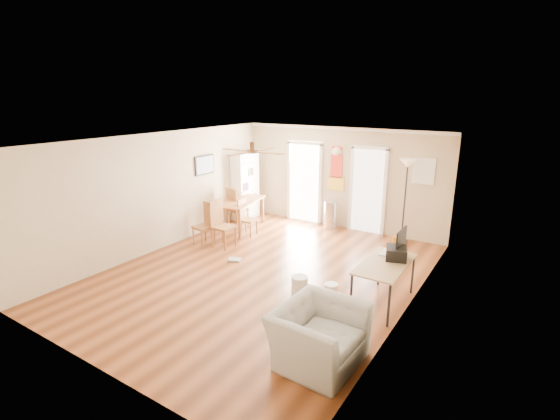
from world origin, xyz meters
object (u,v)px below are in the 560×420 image
Objects in this scene: dining_chair_near at (203,225)px; computer_desk at (384,283)px; armchair at (319,335)px; dining_chair_far at (238,207)px; torchiere_lamp at (405,202)px; dining_chair_right_a at (248,218)px; printer at (396,253)px; trash_can at (330,215)px; wastebasket_a at (300,285)px; dining_table at (238,214)px; bookshelf at (245,186)px; dining_chair_right_b at (223,225)px; wastebasket_b at (331,291)px.

dining_chair_near is 4.45m from computer_desk.
dining_chair_near is at bearing 63.38° from armchair.
dining_chair_far is (-0.19, 1.52, 0.03)m from dining_chair_near.
dining_chair_right_a is at bearing -154.42° from torchiere_lamp.
dining_chair_near is 4.53m from printer.
trash_can is 3.75m from wastebasket_a.
torchiere_lamp is at bearing 7.42° from armchair.
dining_table is 0.23m from dining_chair_far.
dining_chair_near reaches higher than dining_table.
wastebasket_a is (-1.34, -0.46, -0.20)m from computer_desk.
dining_chair_far is (-0.66, 0.44, 0.07)m from dining_chair_right_a.
computer_desk is (0.61, -3.13, -0.62)m from torchiere_lamp.
trash_can is at bearing 107.68° from wastebasket_a.
bookshelf is 0.94× the size of torchiere_lamp.
computer_desk is 1.18× the size of armchair.
trash_can is 0.53× the size of computer_desk.
armchair is at bearing 153.25° from dining_chair_far.
dining_chair_far reaches higher than dining_chair_near.
dining_chair_right_b is 0.92× the size of armchair.
torchiere_lamp is at bearing 86.71° from printer.
armchair is (4.22, -2.38, -0.11)m from dining_chair_near.
armchair is (2.27, -5.04, 0.01)m from trash_can.
dining_chair_far is 0.76× the size of computer_desk.
bookshelf is at bearing -173.95° from torchiere_lamp.
dining_chair_near is 3.24m from wastebasket_a.
dining_chair_right_b is at bearing 163.82° from wastebasket_b.
dining_chair_right_a is at bearing 142.74° from wastebasket_a.
dining_chair_right_a is at bearing -29.20° from dining_table.
bookshelf is 1.74× the size of dining_chair_right_b.
trash_can is at bearing 31.89° from dining_table.
torchiere_lamp is (3.35, 2.52, 0.45)m from dining_chair_right_b.
wastebasket_b is at bearing -30.05° from dining_table.
dining_chair_far is at bearing 143.02° from printer.
bookshelf is 1.35× the size of computer_desk.
torchiere_lamp is at bearing 78.61° from wastebasket_a.
dining_chair_far reaches higher than computer_desk.
computer_desk is (2.47, -3.10, 0.00)m from trash_can.
torchiere_lamp is (4.29, 0.45, 0.06)m from bookshelf.
bookshelf is 4.81m from wastebasket_a.
wastebasket_b is at bearing 22.91° from armchair.
dining_chair_far is at bearing -152.18° from trash_can.
dining_chair_near is at bearing 109.02° from dining_chair_right_b.
dining_chair_near reaches higher than computer_desk.
wastebasket_b is at bearing -159.12° from computer_desk.
printer is 1.16× the size of wastebasket_a.
dining_chair_right_a is 2.16m from trash_can.
bookshelf is 5.61m from computer_desk.
printer is 2.27m from armchair.
dining_chair_right_b is 1.02× the size of dining_chair_far.
dining_chair_right_b is 1.51m from dining_chair_far.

